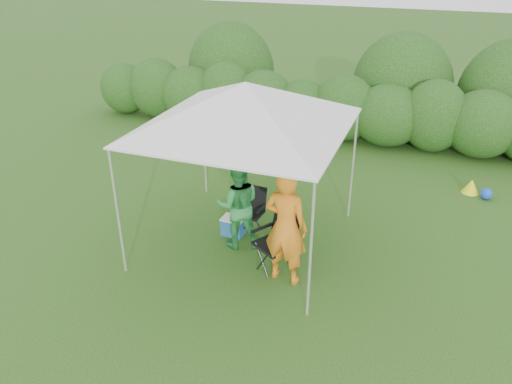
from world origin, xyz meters
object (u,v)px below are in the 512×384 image
(man, at_px, (286,227))
(woman, at_px, (238,205))
(chair_left, at_px, (252,206))
(cooler, at_px, (233,226))
(chair_right, at_px, (279,237))
(canopy, at_px, (246,105))

(man, distance_m, woman, 1.23)
(chair_left, xyz_separation_m, cooler, (-0.24, -0.30, -0.29))
(chair_right, bearing_deg, man, -23.75)
(chair_left, bearing_deg, woman, -87.89)
(chair_right, height_order, man, man)
(chair_right, distance_m, cooler, 1.30)
(chair_left, distance_m, woman, 0.67)
(canopy, xyz_separation_m, woman, (-0.09, -0.16, -1.67))
(canopy, height_order, man, canopy)
(chair_left, bearing_deg, cooler, -124.11)
(chair_right, bearing_deg, woman, -171.91)
(man, height_order, woman, man)
(man, bearing_deg, chair_right, -48.42)
(canopy, relative_size, man, 1.66)
(chair_right, xyz_separation_m, cooler, (-1.06, 0.65, -0.39))
(chair_right, height_order, chair_left, chair_right)
(woman, bearing_deg, canopy, -145.24)
(woman, height_order, cooler, woman)
(man, distance_m, cooler, 1.74)
(canopy, distance_m, cooler, 2.32)
(cooler, bearing_deg, canopy, -18.91)
(woman, bearing_deg, man, 123.33)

